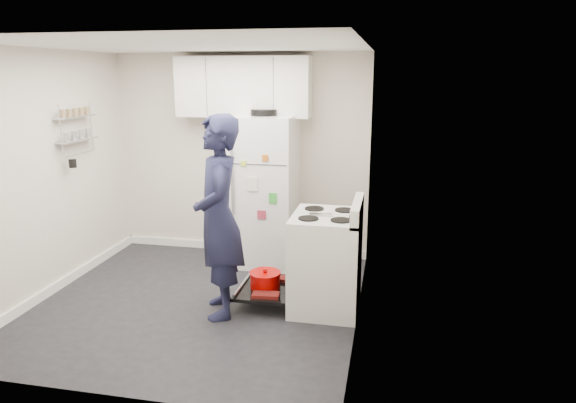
% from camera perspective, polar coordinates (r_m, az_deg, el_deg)
% --- Properties ---
extents(room, '(3.21, 3.21, 2.51)m').
position_cam_1_polar(room, '(5.04, -10.65, 1.79)').
color(room, black).
rests_on(room, ground).
extents(electric_range, '(0.66, 0.76, 1.10)m').
position_cam_1_polar(electric_range, '(5.04, 4.12, -6.76)').
color(electric_range, silver).
rests_on(electric_range, ground).
extents(open_oven_door, '(0.55, 0.70, 0.24)m').
position_cam_1_polar(open_oven_door, '(5.24, -2.47, -9.12)').
color(open_oven_door, black).
rests_on(open_oven_door, ground).
extents(refrigerator, '(0.72, 0.74, 1.85)m').
position_cam_1_polar(refrigerator, '(6.11, -2.61, 1.22)').
color(refrigerator, white).
rests_on(refrigerator, ground).
extents(upper_cabinets, '(1.60, 0.33, 0.70)m').
position_cam_1_polar(upper_cabinets, '(6.21, -4.98, 12.58)').
color(upper_cabinets, silver).
rests_on(upper_cabinets, room).
extents(wall_shelf_rack, '(0.14, 0.60, 0.61)m').
position_cam_1_polar(wall_shelf_rack, '(6.07, -22.47, 7.52)').
color(wall_shelf_rack, '#B2B2B7').
rests_on(wall_shelf_rack, room).
extents(person, '(0.68, 0.81, 1.91)m').
position_cam_1_polar(person, '(4.81, -7.73, -1.77)').
color(person, '#181A36').
rests_on(person, ground).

